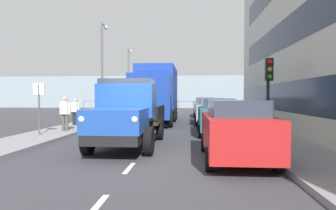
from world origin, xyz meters
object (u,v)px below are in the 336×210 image
Objects in this scene: lamp_post_far at (129,75)px; car_navy_oppositeside_0 at (131,109)px; car_red_kerbside_near at (235,129)px; pedestrian_strolling at (99,107)px; traffic_light_near at (269,80)px; car_teal_kerbside_1 at (217,116)px; lamp_post_promenade at (103,63)px; lorry_cargo_blue at (156,93)px; car_grey_kerbside_3 at (204,107)px; pedestrian_in_dark_coat at (75,109)px; truck_vintage_blue at (127,114)px; street_sign at (39,100)px; pedestrian_couple_a at (65,111)px; car_silver_kerbside_2 at (209,110)px.

car_navy_oppositeside_0 is at bearing 103.25° from lamp_post_far.
car_red_kerbside_near is 13.13m from pedestrian_strolling.
car_teal_kerbside_1 is at bearing -44.85° from traffic_light_near.
lorry_cargo_blue is at bearing 168.50° from lamp_post_promenade.
pedestrian_in_dark_coat is (7.95, 9.32, 0.17)m from car_grey_kerbside_3.
truck_vintage_blue is 0.85× the size of lamp_post_far.
lorry_cargo_blue is at bearing -174.82° from pedestrian_strolling.
car_grey_kerbside_3 is at bearing -90.00° from car_teal_kerbside_1.
lamp_post_promenade is at bearing 90.79° from lamp_post_far.
pedestrian_in_dark_coat is 0.23× the size of lamp_post_promenade.
traffic_light_near is at bearing 135.15° from car_teal_kerbside_1.
truck_vintage_blue is 1.24× the size of car_grey_kerbside_3.
lamp_post_promenade is 1.04× the size of lamp_post_far.
lamp_post_promenade is at bearing -91.74° from street_sign.
pedestrian_strolling is at bearing 94.44° from lamp_post_promenade.
car_red_kerbside_near is 4.39m from traffic_light_near.
car_grey_kerbside_3 is (0.00, -11.71, 0.00)m from car_teal_kerbside_1.
car_teal_kerbside_1 and car_navy_oppositeside_0 have the same top height.
traffic_light_near is 1.42× the size of street_sign.
pedestrian_strolling is (0.16, -5.67, -0.01)m from pedestrian_couple_a.
lamp_post_far is at bearing -91.14° from pedestrian_in_dark_coat.
car_red_kerbside_near and car_navy_oppositeside_0 have the same top height.
lamp_post_far reaches higher than car_red_kerbside_near.
street_sign is (0.25, 8.28, -2.57)m from lamp_post_promenade.
lamp_post_far is (7.68, -15.86, 3.21)m from car_teal_kerbside_1.
lamp_post_far reaches higher than lorry_cargo_blue.
car_grey_kerbside_3 is 9.30m from lamp_post_far.
car_red_kerbside_near is at bearing 90.00° from car_silver_kerbside_2.
lorry_cargo_blue is 7.14m from car_grey_kerbside_3.
street_sign is at bearing 88.26° from lamp_post_promenade.
lorry_cargo_blue reaches higher than car_grey_kerbside_3.
car_grey_kerbside_3 is at bearing -102.75° from truck_vintage_blue.
traffic_light_near is 0.46× the size of lamp_post_promenade.
car_navy_oppositeside_0 is 9.51m from lamp_post_far.
pedestrian_in_dark_coat is (4.39, 3.24, -1.01)m from lorry_cargo_blue.
lamp_post_promenade is at bearing 19.85° from car_navy_oppositeside_0.
pedestrian_in_dark_coat is at bearing -54.03° from truck_vintage_blue.
lamp_post_promenade is (0.09, -1.17, 3.13)m from pedestrian_strolling.
lamp_post_far is at bearing -53.95° from car_silver_kerbside_2.
truck_vintage_blue is 5.13m from car_teal_kerbside_1.
truck_vintage_blue is 20.25m from lamp_post_far.
lamp_post_far reaches higher than street_sign.
truck_vintage_blue is 3.42× the size of pedestrian_strolling.
lamp_post_far is (0.13, -9.41, -0.15)m from lamp_post_promenade.
car_silver_kerbside_2 is at bearing -90.00° from car_teal_kerbside_1.
lorry_cargo_blue is 3.65× the size of street_sign.
car_navy_oppositeside_0 is 2.60× the size of pedestrian_couple_a.
car_grey_kerbside_3 is at bearing -145.10° from lamp_post_promenade.
car_red_kerbside_near is at bearing 107.71° from lorry_cargo_blue.
car_grey_kerbside_3 is at bearing -120.36° from lorry_cargo_blue.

